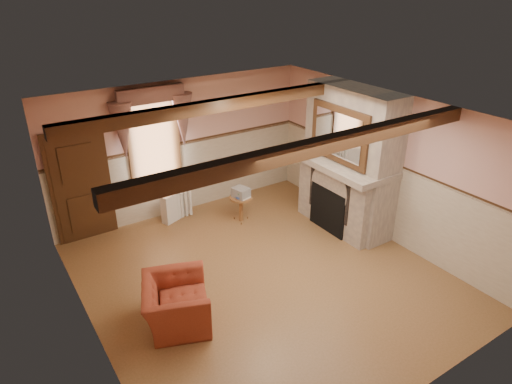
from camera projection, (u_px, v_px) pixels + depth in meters
floor at (263, 276)px, 7.73m from camera, size 5.50×6.00×0.01m
ceiling at (264, 116)px, 6.52m from camera, size 5.50×6.00×0.01m
wall_back at (182, 148)px, 9.39m from camera, size 5.50×0.02×2.80m
wall_front at (421, 310)px, 4.86m from camera, size 5.50×0.02×2.80m
wall_left at (84, 257)px, 5.77m from camera, size 0.02×6.00×2.80m
wall_right at (386, 166)px, 8.49m from camera, size 0.02×6.00×2.80m
wainscot at (263, 238)px, 7.41m from camera, size 5.50×6.00×1.50m
chair_rail at (264, 197)px, 7.08m from camera, size 5.50×6.00×0.08m
firebox at (330, 209)px, 8.98m from camera, size 0.20×0.95×0.90m
armchair at (176, 303)px, 6.58m from camera, size 1.23×1.31×0.68m
side_table at (241, 209)px, 9.36m from camera, size 0.58×0.58×0.55m
book_stack at (241, 193)px, 9.19m from camera, size 0.33×0.37×0.20m
radiator at (176, 205)px, 9.46m from camera, size 0.72×0.43×0.60m
bowl at (350, 161)px, 8.54m from camera, size 0.33×0.33×0.08m
mantel_clock at (321, 146)px, 9.13m from camera, size 0.14×0.24×0.20m
oil_lamp at (326, 146)px, 9.02m from camera, size 0.11×0.11×0.28m
candle_red at (359, 163)px, 8.35m from camera, size 0.06×0.06×0.16m
jar_yellow at (353, 162)px, 8.47m from camera, size 0.06×0.06×0.12m
fireplace at (350, 160)px, 8.78m from camera, size 0.85×2.00×2.80m
mantel at (343, 164)px, 8.71m from camera, size 1.05×2.05×0.12m
overmantel_mirror at (338, 135)px, 8.35m from camera, size 0.06×1.44×1.04m
door at (81, 188)px, 8.46m from camera, size 1.10×0.10×2.10m
window at (154, 142)px, 8.96m from camera, size 1.06×0.08×2.02m
window_drapes at (153, 113)px, 8.63m from camera, size 1.30×0.14×1.40m
ceiling_beam_front at (319, 146)px, 5.66m from camera, size 5.50×0.18×0.20m
ceiling_beam_back at (223, 105)px, 7.47m from camera, size 5.50×0.18×0.20m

